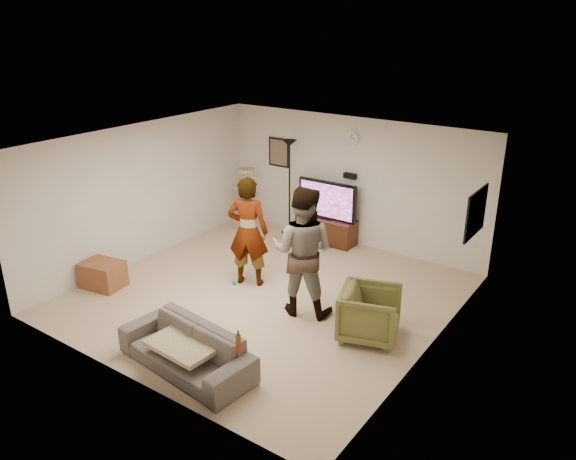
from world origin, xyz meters
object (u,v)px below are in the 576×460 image
Objects in this scene: tv_stand at (326,230)px; side_table at (103,274)px; floor_lamp at (289,188)px; person_left at (248,232)px; person_right at (302,251)px; beer_bottle at (238,344)px; armchair at (370,314)px; sofa at (186,349)px; tv at (327,200)px; cat_tree at (245,198)px.

tv_stand reaches higher than side_table.
person_left is (0.76, -2.28, -0.05)m from floor_lamp.
person_right is at bearing 144.14° from person_left.
beer_bottle is 2.14m from armchair.
tv_stand is 4.75m from sofa.
sofa is at bearing -80.76° from tv_stand.
sofa is at bearing 180.00° from beer_bottle.
tv is at bearing 105.41° from sofa.
person_right is (2.02, -2.57, 0.02)m from floor_lamp.
floor_lamp is (-0.87, -0.04, 0.10)m from tv.
tv is 4.37m from side_table.
beer_bottle reaches higher than sofa.
tv is at bearing 2.46° from floor_lamp.
cat_tree is at bearing 42.65° from armchair.
sofa is 2.55m from armchair.
beer_bottle is (0.49, -2.08, -0.31)m from person_right.
armchair is (1.57, 2.00, 0.09)m from sofa.
cat_tree is 0.72× the size of person_left.
tv_stand is at bearing 0.00° from tv.
tv_stand is 1.85m from cat_tree.
tv_stand is 1.48× the size of armchair.
person_left is at bearing 63.64° from armchair.
cat_tree is 5.52m from beer_bottle.
tv reaches higher than sofa.
tv is 2.85m from person_right.
tv is 4.79m from sofa.
tv_stand is 4.32m from side_table.
person_right is at bearing 68.45° from armchair.
person_right is (1.15, -2.61, 0.74)m from tv_stand.
armchair is at bearing -39.57° from floor_lamp.
person_right reaches higher than floor_lamp.
cat_tree is (-1.77, -0.36, 0.42)m from tv_stand.
person_right is 1.04× the size of sofa.
beer_bottle is at bearing -70.66° from tv.
cat_tree is 1.65× the size of armchair.
floor_lamp is at bearing -177.54° from tv_stand.
tv is 1.82m from cat_tree.
floor_lamp reaches higher than sofa.
beer_bottle is at bearing -51.75° from cat_tree.
person_right reaches higher than sofa.
cat_tree is 3.70m from person_right.
person_left is 2.83× the size of side_table.
beer_bottle reaches higher than armchair.
armchair is (2.44, -0.37, -0.56)m from person_left.
side_table is at bearing 15.38° from person_left.
cat_tree is at bearing 128.25° from beer_bottle.
floor_lamp is 2.40× the size of armchair.
side_table is (-1.91, -1.50, -0.71)m from person_left.
floor_lamp is 2.40m from person_left.
tv is 3.59m from armchair.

